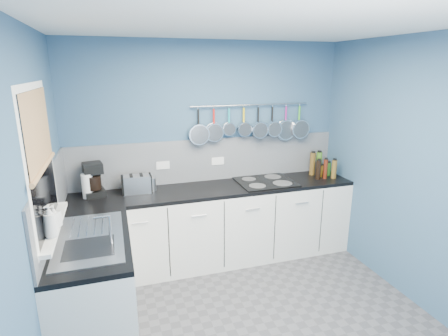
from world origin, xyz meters
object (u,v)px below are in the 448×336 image
soap_bottle_b (54,216)px  canister (152,184)px  toaster (137,184)px  soap_bottle_a (50,221)px  coffee_maker (94,180)px  hob (265,181)px  paper_towel (88,186)px

soap_bottle_b → canister: 1.35m
soap_bottle_b → toaster: 1.25m
soap_bottle_a → canister: bearing=56.0°
soap_bottle_a → coffee_maker: size_ratio=0.68×
coffee_maker → hob: 1.91m
soap_bottle_a → canister: (0.82, 1.22, -0.20)m
soap_bottle_b → toaster: soap_bottle_b is taller
coffee_maker → canister: 0.60m
coffee_maker → soap_bottle_a: bearing=-112.3°
paper_towel → toaster: (0.49, 0.02, -0.03)m
toaster → soap_bottle_a: bearing=-116.2°
paper_towel → canister: (0.65, 0.03, -0.06)m
soap_bottle_a → canister: soap_bottle_a is taller
hob → canister: bearing=176.0°
paper_towel → toaster: paper_towel is taller
paper_towel → toaster: bearing=2.0°
paper_towel → soap_bottle_a: bearing=-98.3°
hob → toaster: bearing=176.8°
soap_bottle_a → canister: 1.49m
toaster → hob: (1.47, -0.08, -0.09)m
hob → coffee_maker: bearing=176.9°
coffee_maker → toaster: 0.44m
soap_bottle_a → coffee_maker: bearing=79.2°
toaster → canister: bearing=6.3°
soap_bottle_b → hob: bearing=24.2°
paper_towel → coffee_maker: size_ratio=0.73×
soap_bottle_a → paper_towel: size_ratio=0.93×
soap_bottle_b → coffee_maker: coffee_maker is taller
soap_bottle_a → hob: bearing=27.9°
canister → soap_bottle_a: bearing=-124.0°
canister → hob: bearing=-4.0°
soap_bottle_b → toaster: bearing=57.4°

